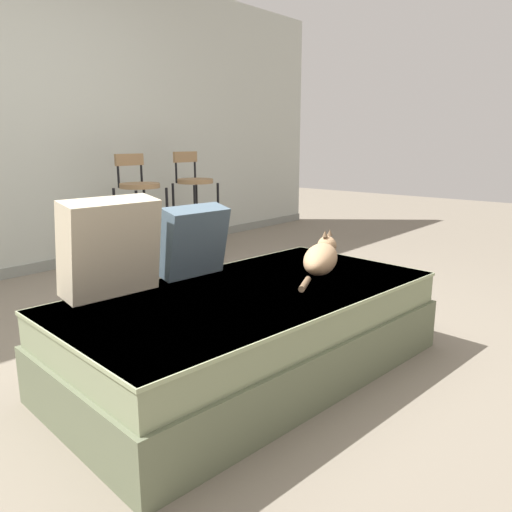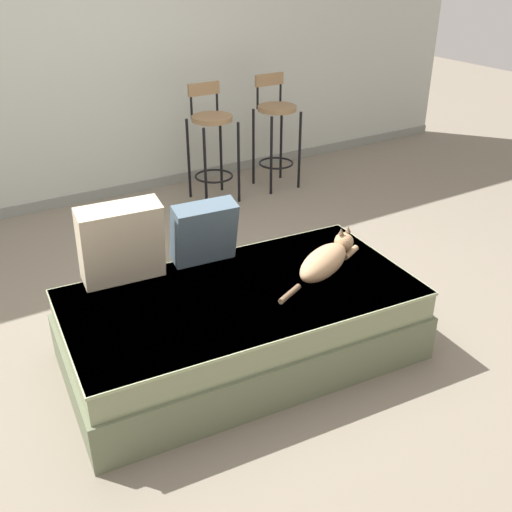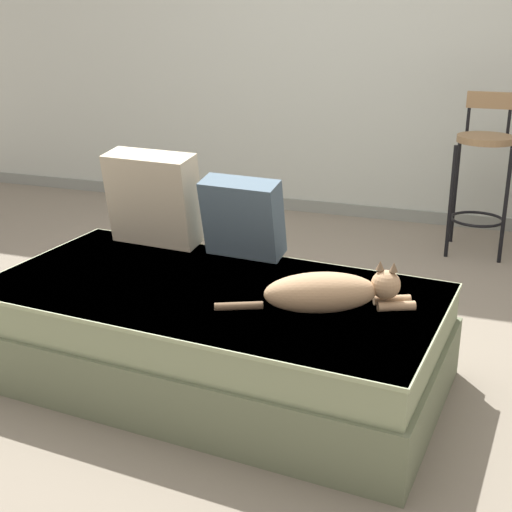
% 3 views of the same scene
% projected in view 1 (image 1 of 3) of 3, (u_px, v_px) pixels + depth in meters
% --- Properties ---
extents(ground_plane, '(16.00, 16.00, 0.00)m').
position_uv_depth(ground_plane, '(196.00, 349.00, 2.69)').
color(ground_plane, slate).
rests_on(ground_plane, ground).
extents(wall_baseboard_trim, '(8.00, 0.02, 0.09)m').
position_uv_depth(wall_baseboard_trim, '(12.00, 272.00, 4.07)').
color(wall_baseboard_trim, gray).
rests_on(wall_baseboard_trim, ground).
extents(couch, '(1.91, 1.11, 0.41)m').
position_uv_depth(couch, '(252.00, 330.00, 2.39)').
color(couch, '#636B50').
rests_on(couch, ground).
extents(throw_pillow_corner, '(0.44, 0.25, 0.44)m').
position_uv_depth(throw_pillow_corner, '(110.00, 247.00, 2.21)').
color(throw_pillow_corner, beige).
rests_on(throw_pillow_corner, couch).
extents(throw_pillow_middle, '(0.36, 0.23, 0.37)m').
position_uv_depth(throw_pillow_middle, '(193.00, 241.00, 2.53)').
color(throw_pillow_middle, '#4C6070').
rests_on(throw_pillow_middle, couch).
extents(cat, '(0.71, 0.36, 0.19)m').
position_uv_depth(cat, '(321.00, 258.00, 2.65)').
color(cat, tan).
rests_on(cat, couch).
extents(bar_stool_near_window, '(0.34, 0.34, 0.98)m').
position_uv_depth(bar_stool_near_window, '(140.00, 203.00, 4.30)').
color(bar_stool_near_window, black).
rests_on(bar_stool_near_window, ground).
extents(bar_stool_by_doorway, '(0.34, 0.34, 0.99)m').
position_uv_depth(bar_stool_by_doorway, '(195.00, 196.00, 4.78)').
color(bar_stool_by_doorway, black).
rests_on(bar_stool_by_doorway, ground).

